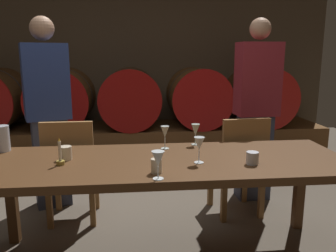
{
  "coord_description": "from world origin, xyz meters",
  "views": [
    {
      "loc": [
        0.03,
        -2.23,
        1.38
      ],
      "look_at": [
        0.3,
        0.47,
        0.81
      ],
      "focal_mm": 36.49,
      "sensor_mm": 36.0,
      "label": 1
    }
  ],
  "objects_px": {
    "wine_barrel_center": "(130,98)",
    "pitcher": "(2,139)",
    "dining_table": "(166,169)",
    "cup_left": "(66,153)",
    "chair_left": "(71,166)",
    "guest_left": "(48,113)",
    "chair_right": "(240,161)",
    "wine_glass_far_left": "(158,160)",
    "wine_barrel_far_right": "(259,96)",
    "wine_glass_far_right": "(195,131)",
    "cup_right": "(252,158)",
    "wine_barrel_left": "(62,98)",
    "cup_center": "(156,166)",
    "wine_glass_center_left": "(165,133)",
    "wine_barrel_right": "(197,97)",
    "guest_right": "(256,110)",
    "wine_glass_center_right": "(199,145)",
    "candle_center": "(60,158)"
  },
  "relations": [
    {
      "from": "wine_barrel_right",
      "to": "wine_glass_far_right",
      "type": "relative_size",
      "value": 5.84
    },
    {
      "from": "cup_right",
      "to": "dining_table",
      "type": "bearing_deg",
      "value": 163.74
    },
    {
      "from": "candle_center",
      "to": "wine_glass_center_right",
      "type": "bearing_deg",
      "value": -3.21
    },
    {
      "from": "wine_barrel_center",
      "to": "cup_center",
      "type": "bearing_deg",
      "value": -86.64
    },
    {
      "from": "wine_barrel_far_right",
      "to": "chair_left",
      "type": "height_order",
      "value": "wine_barrel_far_right"
    },
    {
      "from": "wine_barrel_center",
      "to": "wine_glass_center_right",
      "type": "relative_size",
      "value": 5.59
    },
    {
      "from": "wine_glass_far_left",
      "to": "cup_center",
      "type": "bearing_deg",
      "value": 91.61
    },
    {
      "from": "wine_barrel_left",
      "to": "cup_center",
      "type": "distance_m",
      "value": 3.09
    },
    {
      "from": "wine_barrel_center",
      "to": "wine_glass_far_right",
      "type": "xyz_separation_m",
      "value": [
        0.5,
        -2.29,
        0.03
      ]
    },
    {
      "from": "wine_barrel_left",
      "to": "wine_barrel_right",
      "type": "xyz_separation_m",
      "value": [
        1.86,
        0.0,
        0.0
      ]
    },
    {
      "from": "cup_center",
      "to": "cup_right",
      "type": "xyz_separation_m",
      "value": [
        0.6,
        0.1,
        -0.0
      ]
    },
    {
      "from": "guest_right",
      "to": "wine_glass_center_right",
      "type": "height_order",
      "value": "guest_right"
    },
    {
      "from": "chair_right",
      "to": "cup_left",
      "type": "relative_size",
      "value": 10.06
    },
    {
      "from": "chair_left",
      "to": "wine_glass_center_right",
      "type": "height_order",
      "value": "wine_glass_center_right"
    },
    {
      "from": "guest_left",
      "to": "pitcher",
      "type": "xyz_separation_m",
      "value": [
        -0.16,
        -0.69,
        -0.06
      ]
    },
    {
      "from": "chair_right",
      "to": "guest_left",
      "type": "relative_size",
      "value": 0.52
    },
    {
      "from": "chair_right",
      "to": "cup_center",
      "type": "distance_m",
      "value": 1.19
    },
    {
      "from": "pitcher",
      "to": "cup_center",
      "type": "xyz_separation_m",
      "value": [
        1.04,
        -0.56,
        -0.05
      ]
    },
    {
      "from": "wine_barrel_center",
      "to": "pitcher",
      "type": "relative_size",
      "value": 5.13
    },
    {
      "from": "chair_right",
      "to": "wine_glass_center_right",
      "type": "height_order",
      "value": "wine_glass_center_right"
    },
    {
      "from": "cup_center",
      "to": "wine_barrel_left",
      "type": "bearing_deg",
      "value": 110.64
    },
    {
      "from": "wine_glass_center_left",
      "to": "guest_right",
      "type": "bearing_deg",
      "value": 37.7
    },
    {
      "from": "cup_right",
      "to": "wine_glass_far_left",
      "type": "bearing_deg",
      "value": -161.47
    },
    {
      "from": "wine_barrel_left",
      "to": "chair_left",
      "type": "height_order",
      "value": "wine_barrel_left"
    },
    {
      "from": "guest_right",
      "to": "cup_left",
      "type": "xyz_separation_m",
      "value": [
        -1.59,
        -0.91,
        -0.11
      ]
    },
    {
      "from": "chair_right",
      "to": "wine_glass_far_left",
      "type": "bearing_deg",
      "value": 45.03
    },
    {
      "from": "chair_right",
      "to": "wine_glass_far_right",
      "type": "bearing_deg",
      "value": 25.01
    },
    {
      "from": "chair_left",
      "to": "wine_glass_center_left",
      "type": "xyz_separation_m",
      "value": [
        0.74,
        -0.37,
        0.35
      ]
    },
    {
      "from": "guest_left",
      "to": "candle_center",
      "type": "xyz_separation_m",
      "value": [
        0.31,
        -1.04,
        -0.11
      ]
    },
    {
      "from": "wine_barrel_far_right",
      "to": "pitcher",
      "type": "height_order",
      "value": "wine_barrel_far_right"
    },
    {
      "from": "guest_right",
      "to": "cup_center",
      "type": "distance_m",
      "value": 1.6
    },
    {
      "from": "pitcher",
      "to": "wine_barrel_far_right",
      "type": "bearing_deg",
      "value": 40.61
    },
    {
      "from": "wine_barrel_far_right",
      "to": "cup_center",
      "type": "xyz_separation_m",
      "value": [
        -1.67,
        -2.89,
        -0.04
      ]
    },
    {
      "from": "cup_right",
      "to": "chair_left",
      "type": "bearing_deg",
      "value": 148.12
    },
    {
      "from": "guest_right",
      "to": "wine_barrel_far_right",
      "type": "bearing_deg",
      "value": -113.03
    },
    {
      "from": "wine_glass_center_right",
      "to": "cup_left",
      "type": "distance_m",
      "value": 0.86
    },
    {
      "from": "guest_left",
      "to": "cup_left",
      "type": "distance_m",
      "value": 0.99
    },
    {
      "from": "chair_left",
      "to": "guest_left",
      "type": "height_order",
      "value": "guest_left"
    },
    {
      "from": "dining_table",
      "to": "cup_left",
      "type": "bearing_deg",
      "value": 174.77
    },
    {
      "from": "wine_barrel_center",
      "to": "candle_center",
      "type": "distance_m",
      "value": 2.71
    },
    {
      "from": "wine_glass_center_left",
      "to": "wine_glass_center_right",
      "type": "relative_size",
      "value": 1.01
    },
    {
      "from": "wine_barrel_far_right",
      "to": "dining_table",
      "type": "relative_size",
      "value": 0.39
    },
    {
      "from": "wine_glass_far_right",
      "to": "cup_right",
      "type": "relative_size",
      "value": 2.03
    },
    {
      "from": "cup_center",
      "to": "cup_left",
      "type": "bearing_deg",
      "value": 150.91
    },
    {
      "from": "wine_barrel_far_right",
      "to": "guest_left",
      "type": "xyz_separation_m",
      "value": [
        -2.56,
        -1.64,
        0.08
      ]
    },
    {
      "from": "wine_barrel_far_right",
      "to": "wine_glass_center_right",
      "type": "bearing_deg",
      "value": -117.06
    },
    {
      "from": "guest_left",
      "to": "cup_center",
      "type": "height_order",
      "value": "guest_left"
    },
    {
      "from": "wine_glass_far_right",
      "to": "cup_left",
      "type": "height_order",
      "value": "wine_glass_far_right"
    },
    {
      "from": "guest_left",
      "to": "cup_left",
      "type": "bearing_deg",
      "value": 88.5
    },
    {
      "from": "guest_left",
      "to": "wine_glass_center_left",
      "type": "distance_m",
      "value": 1.23
    }
  ]
}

